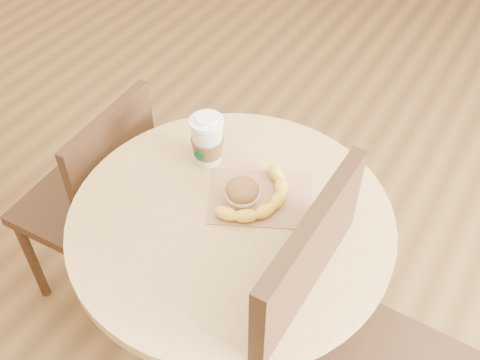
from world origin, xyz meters
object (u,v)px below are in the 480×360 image
at_px(chair_left, 98,200).
at_px(coffee_cup, 207,141).
at_px(cafe_table, 232,268).
at_px(banana, 260,197).
at_px(muffin, 242,193).

height_order(chair_left, coffee_cup, coffee_cup).
relative_size(cafe_table, chair_left, 0.91).
xyz_separation_m(cafe_table, coffee_cup, (-0.15, 0.13, 0.26)).
distance_m(cafe_table, chair_left, 0.54).
bearing_deg(banana, cafe_table, -100.48).
distance_m(muffin, banana, 0.05).
height_order(chair_left, banana, chair_left).
xyz_separation_m(cafe_table, muffin, (0.00, 0.04, 0.24)).
relative_size(chair_left, muffin, 10.44).
distance_m(chair_left, muffin, 0.63).
height_order(muffin, banana, muffin).
xyz_separation_m(coffee_cup, muffin, (0.15, -0.09, -0.02)).
xyz_separation_m(coffee_cup, banana, (0.18, -0.06, -0.04)).
relative_size(cafe_table, banana, 3.28).
bearing_deg(chair_left, muffin, 84.89).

